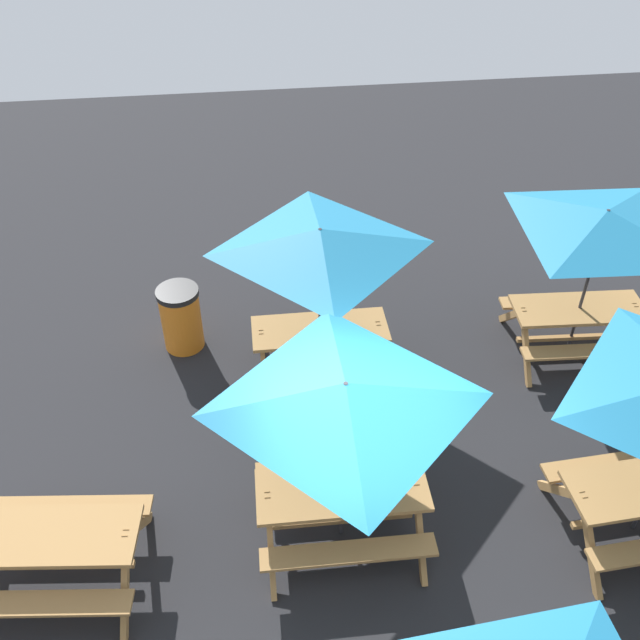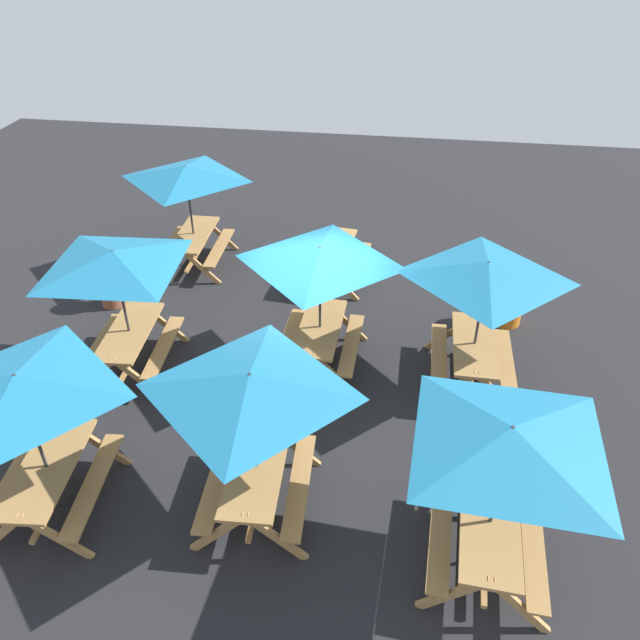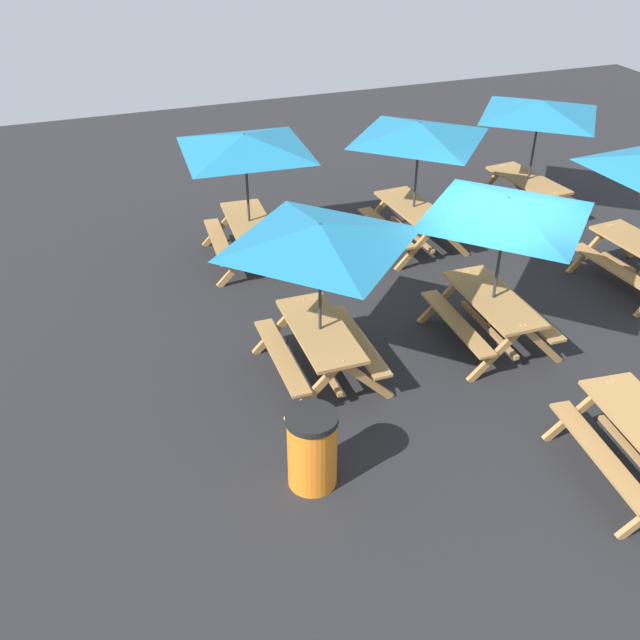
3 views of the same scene
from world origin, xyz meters
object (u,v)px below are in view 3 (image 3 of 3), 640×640
picnic_table_2 (505,219)px  picnic_table_3 (419,140)px  picnic_table_1 (320,246)px  trash_bin_orange (312,449)px  picnic_table_7 (539,117)px  picnic_table_5 (245,152)px

picnic_table_2 → picnic_table_3: bearing=175.0°
picnic_table_1 → trash_bin_orange: picnic_table_1 is taller
picnic_table_7 → picnic_table_3: bearing=-86.9°
picnic_table_1 → picnic_table_7: size_ratio=1.00×
picnic_table_3 → picnic_table_7: (-0.43, 2.70, 0.00)m
picnic_table_7 → trash_bin_orange: size_ratio=2.38×
picnic_table_5 → picnic_table_7: same height
picnic_table_3 → picnic_table_7: bearing=95.9°
picnic_table_1 → picnic_table_5: same height
picnic_table_1 → trash_bin_orange: size_ratio=2.38×
picnic_table_3 → picnic_table_5: (-0.43, -2.95, 0.00)m
picnic_table_2 → picnic_table_7: bearing=141.3°
picnic_table_5 → trash_bin_orange: 5.71m
trash_bin_orange → picnic_table_7: bearing=130.3°
picnic_table_1 → picnic_table_2: bearing=88.5°
picnic_table_3 → trash_bin_orange: (5.03, -3.72, -1.49)m
picnic_table_3 → picnic_table_1: bearing=-46.1°
picnic_table_3 → picnic_table_5: same height
picnic_table_3 → picnic_table_7: same height
picnic_table_2 → picnic_table_7: 4.77m
picnic_table_3 → trash_bin_orange: bearing=-39.6°
trash_bin_orange → picnic_table_2: bearing=117.9°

